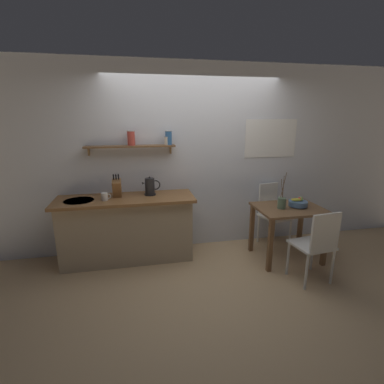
{
  "coord_description": "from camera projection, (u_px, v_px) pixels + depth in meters",
  "views": [
    {
      "loc": [
        -0.84,
        -3.44,
        1.96
      ],
      "look_at": [
        -0.1,
        0.25,
        0.95
      ],
      "focal_mm": 26.5,
      "sensor_mm": 36.0,
      "label": 1
    }
  ],
  "objects": [
    {
      "name": "ground_plane",
      "position": [
        203.0,
        262.0,
        3.93
      ],
      "size": [
        14.0,
        14.0,
        0.0
      ],
      "primitive_type": "plane",
      "color": "tan"
    },
    {
      "name": "back_wall",
      "position": [
        207.0,
        158.0,
        4.23
      ],
      "size": [
        6.8,
        0.11,
        2.7
      ],
      "color": "silver",
      "rests_on": "ground_plane"
    },
    {
      "name": "kitchen_counter",
      "position": [
        127.0,
        228.0,
        3.92
      ],
      "size": [
        1.83,
        0.63,
        0.91
      ],
      "color": "tan",
      "rests_on": "ground_plane"
    },
    {
      "name": "wall_shelf",
      "position": [
        140.0,
        143.0,
        3.83
      ],
      "size": [
        1.2,
        0.2,
        0.33
      ],
      "color": "brown"
    },
    {
      "name": "dining_table",
      "position": [
        288.0,
        217.0,
        3.91
      ],
      "size": [
        0.89,
        0.69,
        0.75
      ],
      "color": "brown",
      "rests_on": "ground_plane"
    },
    {
      "name": "dining_chair_near",
      "position": [
        317.0,
        243.0,
        3.32
      ],
      "size": [
        0.48,
        0.45,
        0.92
      ],
      "color": "silver",
      "rests_on": "ground_plane"
    },
    {
      "name": "dining_chair_far",
      "position": [
        272.0,
        211.0,
        4.42
      ],
      "size": [
        0.47,
        0.49,
        0.95
      ],
      "color": "white",
      "rests_on": "ground_plane"
    },
    {
      "name": "fruit_bowl",
      "position": [
        298.0,
        203.0,
        3.89
      ],
      "size": [
        0.25,
        0.25,
        0.14
      ],
      "color": "#51759E",
      "rests_on": "dining_table"
    },
    {
      "name": "twig_vase",
      "position": [
        282.0,
        203.0,
        3.81
      ],
      "size": [
        0.11,
        0.11,
        0.49
      ],
      "color": "#567056",
      "rests_on": "dining_table"
    },
    {
      "name": "electric_kettle",
      "position": [
        150.0,
        187.0,
        3.89
      ],
      "size": [
        0.25,
        0.16,
        0.26
      ],
      "color": "black",
      "rests_on": "kitchen_counter"
    },
    {
      "name": "knife_block",
      "position": [
        117.0,
        188.0,
        3.78
      ],
      "size": [
        0.11,
        0.2,
        0.32
      ],
      "color": "brown",
      "rests_on": "kitchen_counter"
    },
    {
      "name": "coffee_mug_by_sink",
      "position": [
        105.0,
        197.0,
        3.65
      ],
      "size": [
        0.12,
        0.08,
        0.1
      ],
      "color": "white",
      "rests_on": "kitchen_counter"
    }
  ]
}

